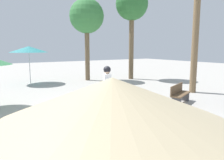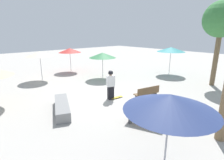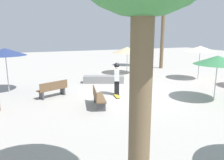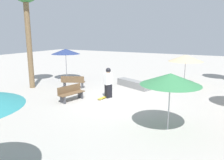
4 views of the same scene
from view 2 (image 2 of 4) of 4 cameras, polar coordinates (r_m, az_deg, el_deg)
ground_plane at (r=11.32m, az=-1.60°, el=-4.88°), size 60.00×60.00×0.00m
skater_main at (r=10.34m, az=-0.45°, el=-1.27°), size 0.53×0.42×1.77m
skateboard at (r=10.75m, az=1.58°, el=-5.66°), size 0.82×0.31×0.07m
concrete_ledge at (r=9.33m, az=-16.01°, el=-8.47°), size 1.67×2.74×0.48m
bench_near at (r=7.85m, az=10.69°, el=-11.33°), size 1.03×1.64×0.85m
bench_far at (r=10.53m, az=11.32°, el=-4.29°), size 1.66×0.78×0.85m
shade_umbrella_green at (r=14.97m, az=-3.13°, el=8.09°), size 2.29×2.29×2.24m
shade_umbrella_red at (r=18.14m, az=-13.62°, el=9.40°), size 2.21×2.21×2.38m
shade_umbrella_cream at (r=15.49m, az=-22.57°, el=7.89°), size 2.20×2.20×2.41m
shade_umbrella_teal at (r=17.30m, az=18.71°, el=9.44°), size 2.55×2.55×2.58m
shade_umbrella_navy at (r=4.45m, az=18.42°, el=-6.94°), size 2.27×2.27×2.49m
palm_tree_far_back at (r=14.95m, az=32.21°, el=16.20°), size 2.55×2.55×6.07m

